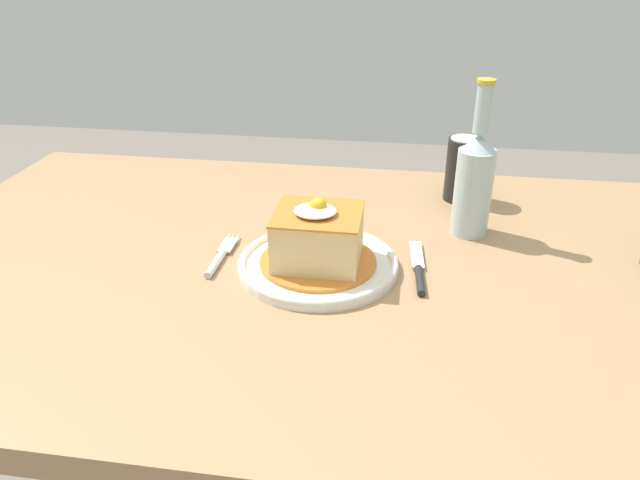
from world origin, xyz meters
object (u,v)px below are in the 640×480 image
(beer_bottle_clear, at_px, (474,179))
(main_plate, at_px, (318,263))
(knife, at_px, (419,273))
(fork, at_px, (220,258))
(soda_can, at_px, (463,169))

(beer_bottle_clear, bearing_deg, main_plate, -145.24)
(main_plate, bearing_deg, knife, 0.10)
(knife, relative_size, beer_bottle_clear, 0.62)
(knife, distance_m, beer_bottle_clear, 0.21)
(main_plate, distance_m, beer_bottle_clear, 0.31)
(main_plate, relative_size, beer_bottle_clear, 0.94)
(main_plate, bearing_deg, beer_bottle_clear, 34.76)
(beer_bottle_clear, bearing_deg, knife, -116.84)
(fork, height_order, beer_bottle_clear, beer_bottle_clear)
(main_plate, xyz_separation_m, beer_bottle_clear, (0.24, 0.17, 0.09))
(knife, bearing_deg, beer_bottle_clear, 63.16)
(fork, height_order, knife, same)
(soda_can, relative_size, beer_bottle_clear, 0.47)
(main_plate, bearing_deg, soda_can, 53.45)
(main_plate, bearing_deg, fork, 179.95)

